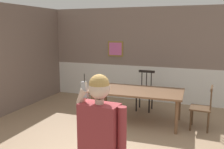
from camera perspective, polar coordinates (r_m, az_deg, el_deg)
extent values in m
cube|color=gray|center=(7.25, 8.99, 8.38)|extent=(6.17, 0.12, 1.67)
cube|color=white|center=(7.42, 8.71, -2.02)|extent=(6.17, 0.14, 1.02)
cube|color=white|center=(7.30, 8.77, 1.83)|extent=(6.17, 0.05, 0.06)
cube|color=olive|center=(7.48, 0.81, 5.84)|extent=(0.47, 0.03, 0.45)
cube|color=pink|center=(7.47, 0.76, 5.83)|extent=(0.39, 0.01, 0.37)
cube|color=brown|center=(5.63, 5.73, -3.75)|extent=(2.04, 1.11, 0.04)
cylinder|color=brown|center=(5.61, -4.38, -7.68)|extent=(0.07, 0.07, 0.69)
cylinder|color=brown|center=(5.22, 14.42, -9.39)|extent=(0.07, 0.07, 0.69)
cylinder|color=brown|center=(6.36, -1.45, -5.48)|extent=(0.07, 0.07, 0.69)
cylinder|color=brown|center=(6.02, 15.01, -6.77)|extent=(0.07, 0.07, 0.69)
cube|color=black|center=(6.52, 7.38, -4.15)|extent=(0.42, 0.42, 0.03)
cube|color=black|center=(6.59, 7.88, 0.69)|extent=(0.42, 0.04, 0.06)
cylinder|color=black|center=(6.61, 8.88, -1.44)|extent=(0.02, 0.02, 0.54)
cylinder|color=black|center=(6.64, 7.83, -1.37)|extent=(0.02, 0.02, 0.54)
cylinder|color=black|center=(6.66, 6.78, -1.29)|extent=(0.02, 0.02, 0.54)
cylinder|color=black|center=(6.39, 8.43, -6.68)|extent=(0.04, 0.04, 0.44)
cylinder|color=black|center=(6.47, 5.54, -6.41)|extent=(0.04, 0.04, 0.44)
cylinder|color=black|center=(6.71, 9.06, -5.89)|extent=(0.04, 0.04, 0.44)
cylinder|color=black|center=(6.78, 6.30, -5.65)|extent=(0.04, 0.04, 0.44)
cube|color=#513823|center=(5.58, 19.43, -7.21)|extent=(0.44, 0.44, 0.03)
cube|color=#513823|center=(5.46, 21.70, -2.89)|extent=(0.06, 0.42, 0.06)
cylinder|color=#513823|center=(5.38, 21.51, -5.25)|extent=(0.02, 0.02, 0.46)
cylinder|color=#513823|center=(5.51, 21.56, -4.92)|extent=(0.02, 0.02, 0.46)
cylinder|color=#513823|center=(5.63, 21.62, -4.60)|extent=(0.02, 0.02, 0.46)
cylinder|color=#513823|center=(5.51, 17.38, -9.90)|extent=(0.04, 0.04, 0.44)
cylinder|color=#513823|center=(5.82, 17.75, -8.81)|extent=(0.04, 0.04, 0.44)
cylinder|color=#513823|center=(5.49, 20.92, -10.19)|extent=(0.04, 0.04, 0.44)
cylinder|color=#513823|center=(5.81, 21.10, -9.08)|extent=(0.04, 0.04, 0.44)
cube|color=#993338|center=(2.60, -2.83, -12.54)|extent=(0.41, 0.24, 0.56)
cylinder|color=#993338|center=(2.50, 2.28, -13.15)|extent=(0.09, 0.09, 0.53)
cylinder|color=beige|center=(2.56, -6.73, -4.94)|extent=(0.17, 0.14, 0.19)
cylinder|color=beige|center=(2.49, -2.89, -6.08)|extent=(0.09, 0.09, 0.05)
sphere|color=beige|center=(2.46, -2.92, -3.13)|extent=(0.21, 0.21, 0.21)
sphere|color=tan|center=(2.45, -2.93, -2.27)|extent=(0.20, 0.20, 0.20)
cube|color=#B7B7BC|center=(2.51, -6.22, -3.41)|extent=(0.07, 0.04, 0.17)
cylinder|color=black|center=(2.48, -6.28, -0.72)|extent=(0.01, 0.01, 0.08)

